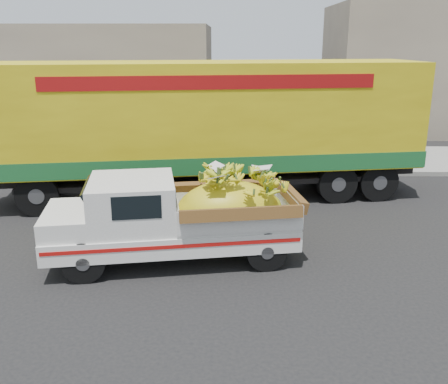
{
  "coord_description": "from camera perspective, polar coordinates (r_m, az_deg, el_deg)",
  "views": [
    {
      "loc": [
        1.97,
        -9.74,
        4.35
      ],
      "look_at": [
        1.85,
        0.54,
        1.21
      ],
      "focal_mm": 40.0,
      "sensor_mm": 36.0,
      "label": 1
    }
  ],
  "objects": [
    {
      "name": "pickup_truck",
      "position": [
        10.17,
        -3.78,
        -2.7
      ],
      "size": [
        5.19,
        2.58,
        1.74
      ],
      "rotation": [
        0.0,
        0.0,
        0.16
      ],
      "color": "black",
      "rests_on": "ground"
    },
    {
      "name": "ground",
      "position": [
        10.85,
        -9.93,
        -6.94
      ],
      "size": [
        100.0,
        100.0,
        0.0
      ],
      "primitive_type": "plane",
      "color": "black",
      "rests_on": "ground"
    },
    {
      "name": "sidewalk",
      "position": [
        18.96,
        -5.34,
        3.84
      ],
      "size": [
        60.0,
        4.0,
        0.14
      ],
      "primitive_type": "cube",
      "color": "gray",
      "rests_on": "ground"
    },
    {
      "name": "semi_trailer",
      "position": [
        14.01,
        -1.82,
        7.8
      ],
      "size": [
        12.06,
        4.25,
        3.8
      ],
      "rotation": [
        0.0,
        0.0,
        0.15
      ],
      "color": "black",
      "rests_on": "ground"
    },
    {
      "name": "curb",
      "position": [
        16.93,
        -6.06,
        2.24
      ],
      "size": [
        60.0,
        0.25,
        0.15
      ],
      "primitive_type": "cube",
      "color": "gray",
      "rests_on": "ground"
    },
    {
      "name": "building_left",
      "position": [
        26.3,
        -22.12,
        11.72
      ],
      "size": [
        18.0,
        6.0,
        5.0
      ],
      "primitive_type": "cube",
      "color": "gray",
      "rests_on": "ground"
    }
  ]
}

